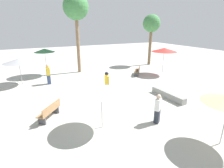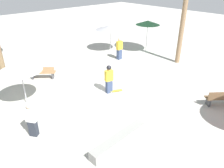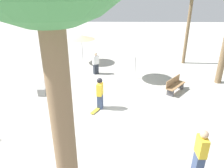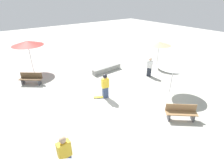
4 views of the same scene
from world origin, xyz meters
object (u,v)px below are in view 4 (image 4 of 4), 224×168
object	(u,v)px
skater_main	(105,85)
bystander_watching	(149,67)
shade_umbrella_tan	(159,43)
bench_far	(181,112)
skateboard	(100,97)
concrete_ledge	(107,69)
shade_umbrella_white	(174,65)
bench_near	(31,79)
shade_umbrella_red	(27,43)
bystander_far	(65,155)

from	to	relation	value
skater_main	bystander_watching	distance (m)	4.78
shade_umbrella_tan	bench_far	bearing A→B (deg)	138.99
bench_far	skateboard	bearing A→B (deg)	-22.75
bystander_watching	concrete_ledge	bearing A→B (deg)	-176.01
skateboard	shade_umbrella_white	xyz separation A→B (m)	(-2.21, -4.23, 1.92)
bench_near	shade_umbrella_tan	xyz separation A→B (m)	(-2.92, -10.51, 1.60)
skateboard	shade_umbrella_red	world-z (taller)	shade_umbrella_red
concrete_ledge	bystander_far	xyz separation A→B (m)	(-6.89, 6.68, 0.63)
concrete_ledge	shade_umbrella_red	xyz separation A→B (m)	(3.93, 5.04, 2.22)
bench_far	bystander_far	distance (m)	6.14
skater_main	shade_umbrella_tan	bearing A→B (deg)	-153.61
skateboard	bystander_far	xyz separation A→B (m)	(-3.65, 3.84, 0.79)
skater_main	bench_near	xyz separation A→B (m)	(4.85, 3.28, -0.46)
bystander_watching	bystander_far	xyz separation A→B (m)	(-4.10, 8.88, 0.08)
skateboard	bench_far	size ratio (longest dim) A/B	0.53
shade_umbrella_red	bystander_watching	xyz separation A→B (m)	(-6.72, -7.24, -1.66)
shade_umbrella_red	bench_far	bearing A→B (deg)	-158.91
bench_far	bystander_watching	size ratio (longest dim) A/B	0.98
shade_umbrella_tan	bystander_watching	xyz separation A→B (m)	(-1.29, 2.50, -1.26)
skater_main	bench_near	size ratio (longest dim) A/B	1.07
skateboard	bystander_watching	world-z (taller)	bystander_watching
skateboard	shade_umbrella_white	size ratio (longest dim) A/B	0.38
concrete_ledge	shade_umbrella_white	world-z (taller)	shade_umbrella_white
shade_umbrella_white	skater_main	bearing A→B (deg)	62.68
shade_umbrella_red	bystander_watching	distance (m)	10.02
skateboard	bench_near	distance (m)	5.54
bench_far	bench_near	bearing A→B (deg)	-19.98
skater_main	bystander_watching	xyz separation A→B (m)	(0.64, -4.73, -0.11)
concrete_ledge	shade_umbrella_red	distance (m)	6.76
bench_far	shade_umbrella_tan	world-z (taller)	shade_umbrella_tan
bystander_far	skateboard	bearing A→B (deg)	-137.35
skater_main	shade_umbrella_white	size ratio (longest dim) A/B	0.77
skater_main	bystander_far	distance (m)	5.40
bench_near	shade_umbrella_white	distance (m)	10.07
bystander_watching	bench_far	bearing A→B (deg)	-64.47
skateboard	skater_main	bearing A→B (deg)	176.83
shade_umbrella_tan	bench_near	bearing A→B (deg)	74.46
shade_umbrella_white	shade_umbrella_tan	world-z (taller)	shade_umbrella_tan
skater_main	bystander_far	xyz separation A→B (m)	(-3.46, 4.15, -0.04)
skater_main	skateboard	world-z (taller)	skater_main
shade_umbrella_red	bystander_far	bearing A→B (deg)	171.39
shade_umbrella_red	shade_umbrella_tan	bearing A→B (deg)	-119.12
skater_main	bench_far	distance (m)	4.62
skater_main	bench_far	size ratio (longest dim) A/B	1.08
concrete_ledge	bystander_watching	world-z (taller)	bystander_watching
bench_far	shade_umbrella_red	bearing A→B (deg)	-28.91
shade_umbrella_tan	bystander_watching	size ratio (longest dim) A/B	1.42
shade_umbrella_white	bystander_watching	bearing A→B (deg)	-17.01
shade_umbrella_red	bystander_watching	size ratio (longest dim) A/B	1.70
bench_near	bench_far	distance (m)	10.42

